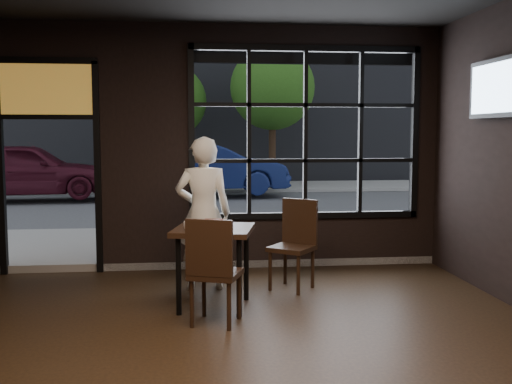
{
  "coord_description": "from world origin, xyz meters",
  "views": [
    {
      "loc": [
        -0.32,
        -4.34,
        1.8
      ],
      "look_at": [
        0.4,
        2.2,
        1.15
      ],
      "focal_mm": 42.0,
      "sensor_mm": 36.0,
      "label": 1
    }
  ],
  "objects": [
    {
      "name": "street_asphalt",
      "position": [
        0.0,
        24.0,
        -0.02
      ],
      "size": [
        60.0,
        41.0,
        0.04
      ],
      "primitive_type": "cube",
      "color": "#545456",
      "rests_on": "ground"
    },
    {
      "name": "hotdog",
      "position": [
        -0.07,
        1.87,
        0.87
      ],
      "size": [
        0.21,
        0.12,
        0.06
      ],
      "primitive_type": null,
      "rotation": [
        0.0,
        0.0,
        -0.22
      ],
      "color": "tan",
      "rests_on": "cafe_table"
    },
    {
      "name": "window_frame",
      "position": [
        1.2,
        3.5,
        1.8
      ],
      "size": [
        3.06,
        0.12,
        2.28
      ],
      "primitive_type": "cube",
      "color": "black",
      "rests_on": "ground"
    },
    {
      "name": "cafe_table",
      "position": [
        -0.09,
        1.74,
        0.42
      ],
      "size": [
        0.92,
        0.92,
        0.84
      ],
      "primitive_type": "cube",
      "rotation": [
        0.0,
        0.0,
        -0.21
      ],
      "color": "black",
      "rests_on": "floor"
    },
    {
      "name": "floor",
      "position": [
        0.0,
        0.0,
        -0.01
      ],
      "size": [
        6.0,
        7.0,
        0.02
      ],
      "primitive_type": "cube",
      "color": "black",
      "rests_on": "ground"
    },
    {
      "name": "tree_right",
      "position": [
        2.27,
        14.54,
        3.2
      ],
      "size": [
        2.66,
        2.66,
        4.54
      ],
      "color": "#332114",
      "rests_on": "street_asphalt"
    },
    {
      "name": "building_across",
      "position": [
        0.0,
        23.0,
        7.5
      ],
      "size": [
        28.0,
        12.0,
        15.0
      ],
      "primitive_type": "cube",
      "color": "#5B5956",
      "rests_on": "ground"
    },
    {
      "name": "chair_near",
      "position": [
        -0.09,
        1.21,
        0.51
      ],
      "size": [
        0.57,
        0.57,
        1.02
      ],
      "primitive_type": "cube",
      "rotation": [
        0.0,
        0.0,
        2.8
      ],
      "color": "black",
      "rests_on": "floor"
    },
    {
      "name": "man",
      "position": [
        -0.18,
        2.51,
        0.88
      ],
      "size": [
        0.66,
        0.45,
        1.76
      ],
      "primitive_type": "imported",
      "rotation": [
        0.0,
        0.0,
        3.1
      ],
      "color": "white",
      "rests_on": "floor"
    },
    {
      "name": "cup",
      "position": [
        -0.33,
        1.57,
        0.88
      ],
      "size": [
        0.15,
        0.15,
        0.1
      ],
      "primitive_type": "imported",
      "rotation": [
        0.0,
        0.0,
        -0.28
      ],
      "color": "silver",
      "rests_on": "cafe_table"
    },
    {
      "name": "tree_left",
      "position": [
        -0.95,
        15.11,
        2.8
      ],
      "size": [
        2.33,
        2.33,
        3.98
      ],
      "color": "#332114",
      "rests_on": "street_asphalt"
    },
    {
      "name": "stained_transom",
      "position": [
        -2.1,
        3.5,
        2.35
      ],
      "size": [
        1.2,
        0.06,
        0.7
      ],
      "primitive_type": "cube",
      "color": "orange",
      "rests_on": "ground"
    },
    {
      "name": "navy_car",
      "position": [
        0.21,
        12.36,
        0.82
      ],
      "size": [
        4.42,
        1.75,
        1.43
      ],
      "primitive_type": "imported",
      "rotation": [
        0.0,
        0.0,
        1.63
      ],
      "color": "#111D4D",
      "rests_on": "street_asphalt"
    },
    {
      "name": "maroon_car",
      "position": [
        -4.58,
        11.83,
        0.83
      ],
      "size": [
        4.45,
        2.14,
        1.47
      ],
      "primitive_type": "imported",
      "rotation": [
        0.0,
        0.0,
        1.67
      ],
      "color": "#400E1B",
      "rests_on": "street_asphalt"
    },
    {
      "name": "chair_window",
      "position": [
        0.83,
        2.35,
        0.52
      ],
      "size": [
        0.63,
        0.63,
        1.03
      ],
      "primitive_type": "cube",
      "rotation": [
        0.0,
        0.0,
        -0.65
      ],
      "color": "black",
      "rests_on": "floor"
    },
    {
      "name": "tv",
      "position": [
        2.93,
        1.78,
        2.27
      ],
      "size": [
        0.12,
        1.07,
        0.63
      ],
      "primitive_type": "cube",
      "color": "black",
      "rests_on": "wall_right"
    }
  ]
}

